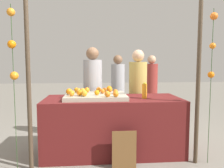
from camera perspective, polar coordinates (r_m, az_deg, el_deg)
name	(u,v)px	position (r m, az deg, el deg)	size (l,w,h in m)	color
ground_plane	(113,152)	(3.66, 0.21, -16.90)	(24.00, 24.00, 0.00)	gray
stall_counter	(113,125)	(3.52, 0.22, -10.45)	(2.07, 0.87, 0.85)	#5B1919
orange_tray	(96,96)	(3.43, -4.16, -3.06)	(0.92, 0.74, 0.06)	#B2AD99
orange_0	(72,93)	(3.26, -10.26, -2.31)	(0.08, 0.08, 0.08)	orange
orange_1	(115,91)	(3.44, 0.89, -1.92)	(0.07, 0.07, 0.07)	orange
orange_2	(116,94)	(3.13, 0.99, -2.59)	(0.08, 0.08, 0.08)	orange
orange_3	(107,94)	(3.12, -1.16, -2.57)	(0.08, 0.08, 0.08)	orange
orange_4	(87,90)	(3.62, -6.37, -1.50)	(0.08, 0.08, 0.08)	orange
orange_5	(79,91)	(3.58, -8.52, -1.66)	(0.08, 0.08, 0.08)	orange
orange_6	(99,89)	(3.67, -3.43, -1.40)	(0.08, 0.08, 0.08)	orange
orange_7	(97,93)	(3.31, -3.87, -2.19)	(0.08, 0.08, 0.08)	orange
orange_8	(105,90)	(3.63, -1.92, -1.53)	(0.07, 0.07, 0.07)	orange
orange_9	(103,91)	(3.48, -2.43, -1.82)	(0.07, 0.07, 0.07)	orange
orange_10	(80,93)	(3.26, -8.18, -2.28)	(0.08, 0.08, 0.08)	orange
orange_11	(110,90)	(3.66, -0.50, -1.44)	(0.08, 0.08, 0.08)	orange
orange_12	(84,93)	(3.21, -7.07, -2.37)	(0.09, 0.09, 0.09)	orange
orange_13	(83,91)	(3.44, -7.49, -1.80)	(0.09, 0.09, 0.09)	orange
orange_14	(109,89)	(3.73, -0.72, -1.19)	(0.09, 0.09, 0.09)	orange
orange_15	(76,90)	(3.69, -9.07, -1.47)	(0.07, 0.07, 0.07)	orange
orange_16	(69,91)	(3.43, -10.90, -1.88)	(0.09, 0.09, 0.09)	orange
juice_bottle	(145,91)	(3.41, 8.28, -1.74)	(0.07, 0.07, 0.24)	orange
chalkboard_sign	(124,150)	(3.05, 3.10, -16.51)	(0.32, 0.03, 0.52)	brown
vendor_left	(93,97)	(4.06, -4.91, -3.27)	(0.33, 0.33, 1.66)	#99999E
vendor_right	(138,97)	(4.14, 6.57, -3.39)	(0.33, 0.33, 1.62)	tan
crowd_person_0	(118,91)	(5.24, 1.49, -1.78)	(0.31, 0.31, 1.57)	#99999E
crowd_person_1	(151,88)	(5.81, 9.95, -1.11)	(0.32, 0.32, 1.58)	maroon
canopy_post_left	(28,80)	(3.01, -20.52, 0.91)	(0.06, 0.06, 2.34)	#473828
canopy_post_right	(198,79)	(3.23, 21.12, 1.18)	(0.06, 0.06, 2.34)	#473828
garland_strand_left	(12,48)	(3.03, -24.03, 8.43)	(0.12, 0.11, 2.10)	#2D4C23
garland_strand_right	(213,45)	(3.30, 24.24, 9.06)	(0.10, 0.10, 2.10)	#2D4C23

